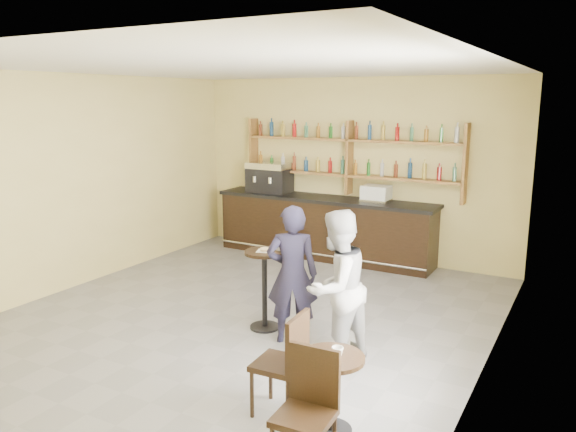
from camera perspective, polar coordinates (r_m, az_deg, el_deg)
The scene contains 22 objects.
floor at distance 7.52m, azimuth -4.38°, elevation -10.32°, with size 7.00×7.00×0.00m, color slate.
ceiling at distance 6.97m, azimuth -4.81°, elevation 14.83°, with size 7.00×7.00×0.00m, color white.
wall_back at distance 10.14m, azimuth 6.51°, elevation 4.79°, with size 7.00×7.00×0.00m, color #DDCC7D.
wall_left at distance 9.07m, azimuth -20.57°, elevation 3.29°, with size 7.00×7.00×0.00m, color #DDCC7D.
wall_right at distance 5.98m, azimuth 20.08°, elevation -0.78°, with size 7.00×7.00×0.00m, color #DDCC7D.
window_pane at distance 4.80m, azimuth 17.72°, elevation -2.36°, with size 2.00×2.00×0.00m, color white.
window_frame at distance 4.80m, azimuth 17.65°, elevation -2.35°, with size 0.04×1.70×2.10m, color black, non-canonical shape.
shelf_unit at distance 9.99m, azimuth 6.25°, elevation 5.91°, with size 4.00×0.26×1.40m, color brown, non-canonical shape.
liquor_bottles at distance 9.98m, azimuth 6.27°, elevation 6.88°, with size 3.68×0.10×1.00m, color #8C5919, non-canonical shape.
bar_counter at distance 10.15m, azimuth 3.69°, elevation -1.16°, with size 4.08×0.80×1.10m, color black, non-canonical shape.
espresso_machine at distance 10.53m, azimuth -1.88°, elevation 3.94°, with size 0.78×0.50×0.56m, color black, non-canonical shape.
pastry_case at distance 9.65m, azimuth 8.95°, elevation 2.24°, with size 0.47×0.38×0.28m, color silver, non-canonical shape.
pedestal_table at distance 7.03m, azimuth -2.39°, elevation -7.52°, with size 0.49×0.49×1.00m, color black, non-canonical shape.
napkin at distance 6.88m, azimuth -2.43°, elevation -3.56°, with size 0.17×0.17×0.00m, color white.
donut at distance 6.86m, azimuth -2.40°, elevation -3.40°, with size 0.12×0.12×0.04m, color gold.
cup_pedestal at distance 6.88m, azimuth -1.00°, elevation -3.14°, with size 0.13×0.13×0.10m, color white.
man_main at distance 6.57m, azimuth 0.43°, elevation -5.96°, with size 0.60×0.39×1.65m, color black.
cafe_table at distance 5.04m, azimuth 4.42°, elevation -17.61°, with size 0.56×0.56×0.71m, color black, non-canonical shape.
cup_cafe at distance 4.84m, azimuth 5.05°, elevation -13.61°, with size 0.10×0.10×0.09m, color white.
chair_west at distance 5.24m, azimuth -0.96°, elevation -14.70°, with size 0.42×0.42×0.98m, color black, non-canonical shape.
chair_south at distance 4.49m, azimuth 1.64°, elevation -19.64°, with size 0.42×0.42×0.97m, color black, non-canonical shape.
patron_second at distance 6.09m, azimuth 4.92°, elevation -7.21°, with size 0.82×0.64×1.69m, color #A3A3A8.
Camera 1 is at (3.89, -5.78, 2.83)m, focal length 35.00 mm.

